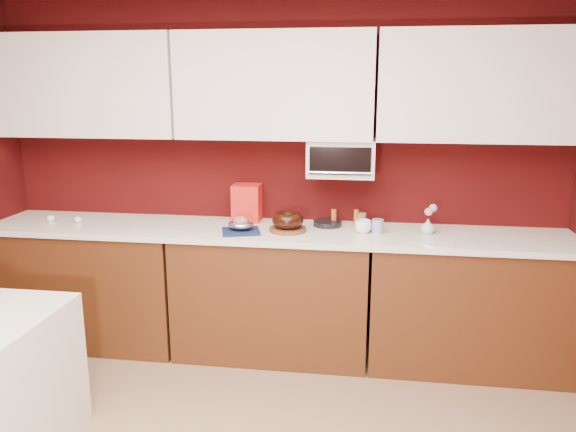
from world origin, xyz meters
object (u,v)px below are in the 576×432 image
(flower_vase, at_px, (428,225))
(blue_jar, at_px, (378,226))
(pandoro_box, at_px, (247,203))
(coffee_mug, at_px, (363,225))
(toaster_oven, at_px, (341,158))
(bundt_cake, at_px, (288,220))
(foil_ham_nest, at_px, (241,225))

(flower_vase, bearing_deg, blue_jar, -175.38)
(pandoro_box, bearing_deg, coffee_mug, -15.41)
(toaster_oven, relative_size, blue_jar, 4.91)
(bundt_cake, bearing_deg, toaster_oven, 30.86)
(toaster_oven, relative_size, pandoro_box, 1.69)
(bundt_cake, relative_size, pandoro_box, 0.80)
(coffee_mug, distance_m, flower_vase, 0.42)
(pandoro_box, relative_size, blue_jar, 2.90)
(coffee_mug, bearing_deg, foil_ham_nest, -172.13)
(toaster_oven, height_order, pandoro_box, toaster_oven)
(flower_vase, bearing_deg, coffee_mug, -174.38)
(toaster_oven, bearing_deg, coffee_mug, -46.97)
(foil_ham_nest, xyz_separation_m, pandoro_box, (-0.03, 0.33, 0.08))
(pandoro_box, bearing_deg, blue_jar, -13.06)
(blue_jar, bearing_deg, coffee_mug, -170.98)
(foil_ham_nest, xyz_separation_m, blue_jar, (0.90, 0.13, -0.01))
(blue_jar, bearing_deg, flower_vase, 4.62)
(coffee_mug, height_order, flower_vase, flower_vase)
(bundt_cake, relative_size, blue_jar, 2.32)
(foil_ham_nest, relative_size, flower_vase, 1.50)
(toaster_oven, relative_size, coffee_mug, 4.28)
(blue_jar, relative_size, flower_vase, 0.81)
(bundt_cake, xyz_separation_m, blue_jar, (0.59, 0.04, -0.03))
(blue_jar, bearing_deg, foil_ham_nest, -172.01)
(pandoro_box, relative_size, flower_vase, 2.36)
(coffee_mug, height_order, blue_jar, coffee_mug)
(coffee_mug, bearing_deg, bundt_cake, -176.70)
(foil_ham_nest, xyz_separation_m, coffee_mug, (0.80, 0.11, -0.00))
(coffee_mug, xyz_separation_m, blue_jar, (0.09, 0.02, -0.01))
(coffee_mug, bearing_deg, toaster_oven, 133.03)
(foil_ham_nest, height_order, flower_vase, flower_vase)
(bundt_cake, height_order, coffee_mug, bundt_cake)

